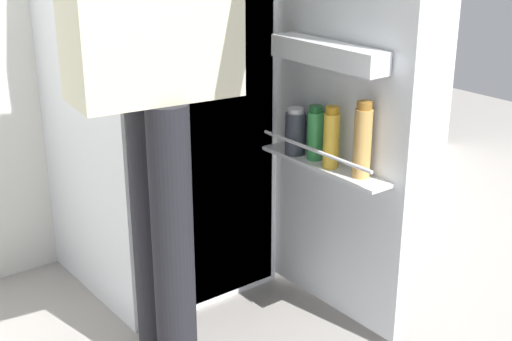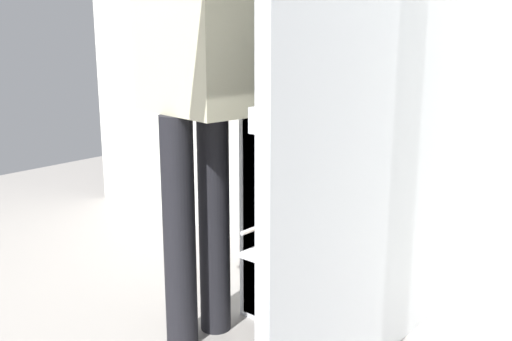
{
  "view_description": "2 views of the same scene",
  "coord_description": "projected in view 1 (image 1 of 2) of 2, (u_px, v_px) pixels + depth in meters",
  "views": [
    {
      "loc": [
        -1.25,
        -1.64,
        1.37
      ],
      "look_at": [
        -0.03,
        -0.06,
        0.62
      ],
      "focal_mm": 49.9,
      "sensor_mm": 36.0,
      "label": 1
    },
    {
      "loc": [
        1.25,
        -1.44,
        1.18
      ],
      "look_at": [
        0.01,
        -0.02,
        0.72
      ],
      "focal_mm": 41.94,
      "sensor_mm": 36.0,
      "label": 2
    }
  ],
  "objects": [
    {
      "name": "refrigerator",
      "position": [
        166.0,
        64.0,
        2.52
      ],
      "size": [
        0.66,
        1.27,
        1.68
      ],
      "color": "silver",
      "rests_on": "ground_plane"
    },
    {
      "name": "person",
      "position": [
        155.0,
        27.0,
        1.88
      ],
      "size": [
        0.57,
        0.82,
        1.75
      ],
      "color": "black",
      "rests_on": "ground_plane"
    },
    {
      "name": "ground_plane",
      "position": [
        251.0,
        335.0,
        2.41
      ],
      "size": [
        6.75,
        6.75,
        0.0
      ],
      "primitive_type": "plane",
      "color": "gray"
    }
  ]
}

